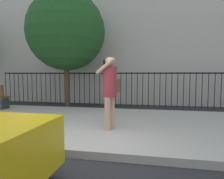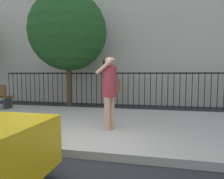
% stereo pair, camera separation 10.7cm
% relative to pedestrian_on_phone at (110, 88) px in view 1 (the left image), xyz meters
% --- Properties ---
extents(ground_plane, '(60.00, 60.00, 0.00)m').
position_rel_pedestrian_on_phone_xyz_m(ground_plane, '(-0.51, -1.47, -1.18)').
color(ground_plane, '#28282B').
extents(sidewalk, '(28.00, 4.40, 0.15)m').
position_rel_pedestrian_on_phone_xyz_m(sidewalk, '(-0.51, 0.73, -1.10)').
color(sidewalk, '#B2ADA3').
rests_on(sidewalk, ground).
extents(iron_fence, '(12.03, 0.04, 1.60)m').
position_rel_pedestrian_on_phone_xyz_m(iron_fence, '(-0.51, 4.43, -0.16)').
color(iron_fence, black).
rests_on(iron_fence, ground).
extents(pedestrian_on_phone, '(0.54, 0.72, 1.76)m').
position_rel_pedestrian_on_phone_xyz_m(pedestrian_on_phone, '(0.00, 0.00, 0.00)').
color(pedestrian_on_phone, tan).
rests_on(pedestrian_on_phone, sidewalk).
extents(street_tree_near, '(3.35, 3.35, 5.01)m').
position_rel_pedestrian_on_phone_xyz_m(street_tree_near, '(-2.61, 3.41, 2.15)').
color(street_tree_near, '#4C3823').
rests_on(street_tree_near, ground).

